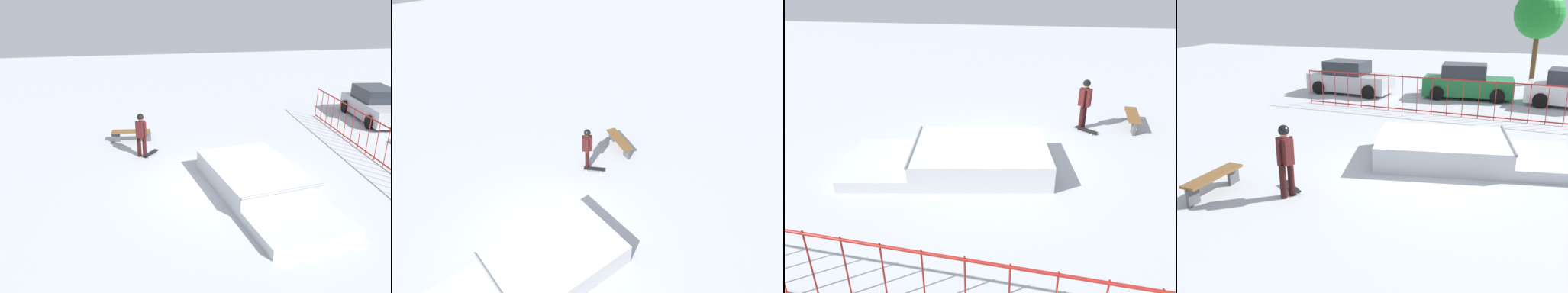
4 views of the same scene
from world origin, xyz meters
TOP-DOWN VIEW (x-y plane):
  - ground_plane at (0.00, 0.00)m, footprint 60.00×60.00m
  - skate_ramp at (0.74, 0.92)m, footprint 5.74×3.40m
  - skater at (-2.77, -2.59)m, footprint 0.44×0.40m
  - skateboard at (-2.89, -2.25)m, footprint 0.75×0.65m
  - park_bench at (-4.50, -2.96)m, footprint 0.56×1.65m
  - parked_car_silver at (-5.52, 8.99)m, footprint 4.28×2.33m

SIDE VIEW (x-z plane):
  - ground_plane at x=0.00m, z-range 0.00..0.00m
  - skateboard at x=-2.89m, z-range 0.03..0.12m
  - skate_ramp at x=0.74m, z-range -0.05..0.69m
  - park_bench at x=-4.50m, z-range 0.12..0.60m
  - parked_car_silver at x=-5.52m, z-range -0.08..1.52m
  - skater at x=-2.77m, z-range 0.14..1.87m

